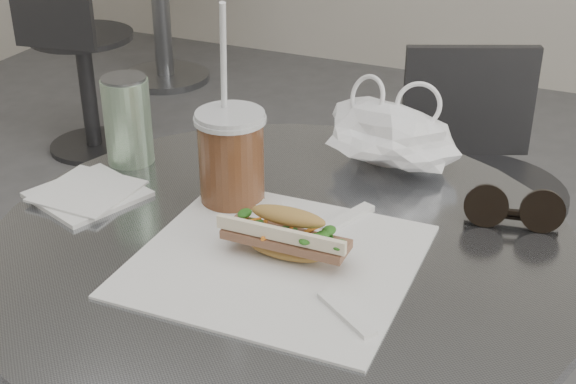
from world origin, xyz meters
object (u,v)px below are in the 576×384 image
at_px(banh_mi, 287,235).
at_px(iced_coffee, 231,156).
at_px(sunglasses, 513,211).
at_px(drink_can, 128,120).
at_px(chair_far, 468,233).
at_px(bg_chair, 80,73).

distance_m(banh_mi, iced_coffee, 0.17).
xyz_separation_m(sunglasses, drink_can, (-0.57, -0.04, 0.04)).
relative_size(chair_far, banh_mi, 3.75).
xyz_separation_m(bg_chair, banh_mi, (1.46, -1.44, 0.46)).
bearing_deg(banh_mi, bg_chair, 134.75).
height_order(iced_coffee, sunglasses, iced_coffee).
bearing_deg(bg_chair, banh_mi, -54.44).
height_order(iced_coffee, drink_can, iced_coffee).
bearing_deg(drink_can, bg_chair, 131.35).
bearing_deg(drink_can, sunglasses, 3.63).
distance_m(chair_far, banh_mi, 0.98).
height_order(chair_far, banh_mi, banh_mi).
height_order(chair_far, bg_chair, chair_far).
distance_m(sunglasses, drink_can, 0.57).
xyz_separation_m(chair_far, bg_chair, (-1.53, 0.57, -0.01)).
xyz_separation_m(chair_far, sunglasses, (0.17, -0.67, 0.44)).
bearing_deg(bg_chair, drink_can, -58.49).
bearing_deg(bg_chair, chair_far, -30.38).
distance_m(bg_chair, iced_coffee, 1.95).
bearing_deg(chair_far, banh_mi, 61.51).
relative_size(bg_chair, iced_coffee, 2.47).
bearing_deg(bg_chair, iced_coffee, -54.92).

